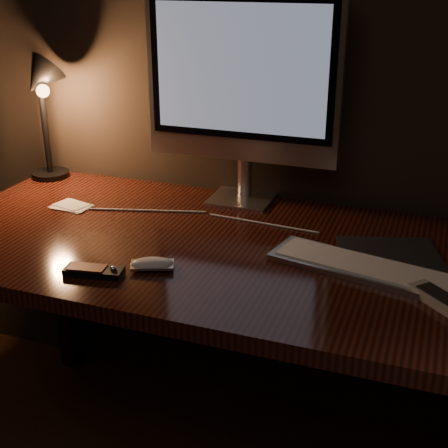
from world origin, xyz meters
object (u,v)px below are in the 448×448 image
(mouse, at_px, (152,265))
(keyboard, at_px, (372,269))
(desk_lamp, at_px, (42,96))
(media_remote, at_px, (94,271))
(desk, at_px, (240,279))
(monitor, at_px, (242,84))

(mouse, bearing_deg, keyboard, -4.55)
(desk_lamp, bearing_deg, media_remote, -48.56)
(desk, xyz_separation_m, monitor, (-0.08, 0.24, 0.47))
(keyboard, bearing_deg, media_remote, -147.35)
(mouse, xyz_separation_m, media_remote, (-0.11, -0.07, -0.00))
(desk, distance_m, media_remote, 0.43)
(desk, relative_size, desk_lamp, 3.92)
(keyboard, distance_m, mouse, 0.50)
(monitor, distance_m, mouse, 0.60)
(monitor, xyz_separation_m, desk_lamp, (-0.63, -0.04, -0.07))
(desk, height_order, mouse, mouse)
(desk_lamp, bearing_deg, mouse, -38.44)
(mouse, bearing_deg, monitor, 61.89)
(keyboard, relative_size, mouse, 4.83)
(monitor, relative_size, keyboard, 1.23)
(monitor, xyz_separation_m, keyboard, (0.43, -0.34, -0.34))
(desk, height_order, keyboard, keyboard)
(desk, xyz_separation_m, desk_lamp, (-0.71, 0.20, 0.40))
(media_remote, bearing_deg, keyboard, 11.07)
(mouse, distance_m, media_remote, 0.13)
(desk_lamp, bearing_deg, keyboard, -16.36)
(keyboard, bearing_deg, desk, 175.70)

